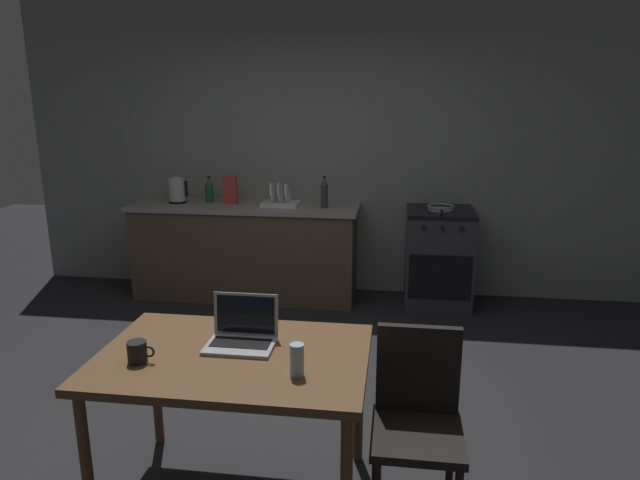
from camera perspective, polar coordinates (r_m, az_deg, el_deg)
name	(u,v)px	position (r m, az deg, el deg)	size (l,w,h in m)	color
ground_plane	(265,408)	(3.73, -5.59, -16.51)	(12.00, 12.00, 0.00)	black
back_wall	(348,150)	(5.50, 2.85, 9.10)	(6.40, 0.10, 2.80)	gray
kitchen_counter	(246,250)	(5.50, -7.46, -1.04)	(2.16, 0.64, 0.90)	#4C3D2D
stove_oven	(438,258)	(5.32, 11.86, -1.78)	(0.60, 0.62, 0.90)	#2D2D30
dining_table	(234,368)	(2.72, -8.72, -12.68)	(1.25, 0.84, 0.76)	brown
chair	(417,414)	(2.68, 9.77, -16.94)	(0.40, 0.40, 0.91)	black
laptop	(242,335)	(2.76, -7.88, -9.52)	(0.32, 0.24, 0.23)	#99999E
electric_kettle	(177,190)	(5.59, -14.22, 4.87)	(0.19, 0.16, 0.25)	black
bottle	(324,193)	(5.17, 0.44, 4.79)	(0.07, 0.07, 0.29)	#2D2D33
frying_pan	(441,208)	(5.19, 12.09, 3.21)	(0.24, 0.41, 0.05)	gray
coffee_mug	(138,352)	(2.69, -17.93, -10.70)	(0.13, 0.09, 0.10)	black
drinking_glass	(297,360)	(2.44, -2.34, -12.01)	(0.06, 0.06, 0.14)	#99B7C6
cereal_box	(230,190)	(5.43, -9.09, 5.05)	(0.13, 0.05, 0.27)	#B2382D
dish_rack	(280,200)	(5.31, -4.03, 4.00)	(0.34, 0.26, 0.21)	silver
bottle_b	(209,190)	(5.56, -11.11, 4.98)	(0.08, 0.08, 0.25)	#19592D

